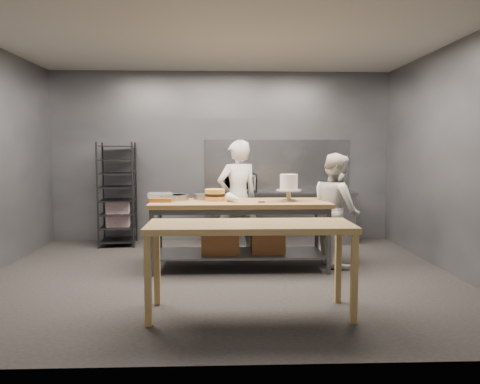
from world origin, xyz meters
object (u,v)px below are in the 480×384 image
object	(u,v)px
speed_rack	(118,195)
layer_cake	(215,195)
work_table	(240,227)
chef_behind	(238,199)
microwave	(241,183)
near_counter	(250,232)
chef_right	(336,209)
frosted_cake_stand	(289,184)

from	to	relation	value
speed_rack	layer_cake	bearing A→B (deg)	-43.35
work_table	chef_behind	bearing A→B (deg)	91.03
chef_behind	microwave	size ratio (longest dim) A/B	3.25
near_counter	chef_right	bearing A→B (deg)	55.90
frosted_cake_stand	microwave	bearing A→B (deg)	108.61
chef_right	layer_cake	xyz separation A→B (m)	(-1.70, -0.07, 0.21)
speed_rack	microwave	distance (m)	2.10
work_table	layer_cake	world-z (taller)	layer_cake
speed_rack	chef_behind	bearing A→B (deg)	-26.33
work_table	speed_rack	size ratio (longest dim) A/B	1.37
speed_rack	microwave	xyz separation A→B (m)	(2.09, 0.08, 0.19)
near_counter	chef_right	xyz separation A→B (m)	(1.33, 1.96, -0.03)
work_table	near_counter	size ratio (longest dim) A/B	1.20
speed_rack	layer_cake	xyz separation A→B (m)	(1.68, -1.58, 0.14)
speed_rack	chef_right	world-z (taller)	speed_rack
near_counter	layer_cake	distance (m)	1.93
speed_rack	chef_right	bearing A→B (deg)	-24.12
near_counter	chef_right	distance (m)	2.37
near_counter	layer_cake	xyz separation A→B (m)	(-0.37, 1.89, 0.19)
near_counter	speed_rack	world-z (taller)	speed_rack
frosted_cake_stand	layer_cake	distance (m)	1.02
speed_rack	microwave	size ratio (longest dim) A/B	3.23
speed_rack	layer_cake	world-z (taller)	speed_rack
chef_right	frosted_cake_stand	bearing A→B (deg)	92.97
microwave	frosted_cake_stand	bearing A→B (deg)	-71.39
chef_behind	chef_right	xyz separation A→B (m)	(1.37, -0.52, -0.09)
frosted_cake_stand	chef_behind	bearing A→B (deg)	135.01
speed_rack	chef_right	xyz separation A→B (m)	(3.38, -1.51, -0.07)
speed_rack	frosted_cake_stand	distance (m)	3.17
near_counter	frosted_cake_stand	xyz separation A→B (m)	(0.63, 1.81, 0.34)
near_counter	speed_rack	size ratio (longest dim) A/B	1.14
work_table	microwave	distance (m)	1.81
near_counter	chef_behind	world-z (taller)	chef_behind
work_table	chef_behind	distance (m)	0.74
chef_right	layer_cake	size ratio (longest dim) A/B	5.72
chef_right	speed_rack	bearing A→B (deg)	56.15
frosted_cake_stand	speed_rack	bearing A→B (deg)	148.13
work_table	chef_right	size ratio (longest dim) A/B	1.52
layer_cake	chef_behind	bearing A→B (deg)	60.82
chef_right	microwave	size ratio (longest dim) A/B	2.91
chef_behind	chef_right	size ratio (longest dim) A/B	1.12
chef_behind	speed_rack	bearing A→B (deg)	-49.13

